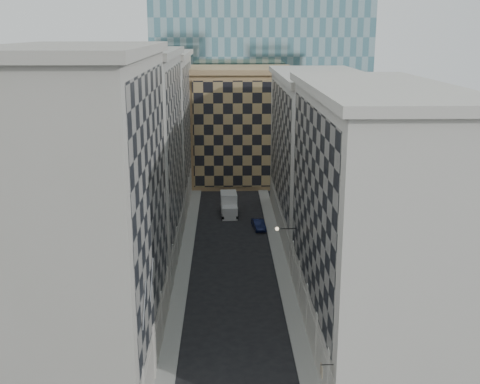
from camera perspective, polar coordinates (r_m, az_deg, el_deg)
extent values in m
cube|color=gray|center=(65.57, -5.33, -6.95)|extent=(1.50, 100.00, 0.15)
cube|color=gray|center=(65.70, 3.91, -6.87)|extent=(1.50, 100.00, 0.15)
cube|color=#A5A094|center=(44.82, -14.60, -2.46)|extent=(10.00, 22.00, 23.00)
cube|color=gray|center=(43.54, -8.47, -0.58)|extent=(0.25, 19.36, 18.00)
cube|color=#A5A094|center=(47.89, -8.02, -13.83)|extent=(0.45, 21.12, 3.20)
cube|color=#A5A094|center=(42.85, -15.68, 12.82)|extent=(10.80, 22.80, 0.70)
cylinder|color=#A5A094|center=(45.24, -8.64, -14.84)|extent=(0.90, 0.90, 4.40)
cylinder|color=#A5A094|center=(50.04, -7.87, -11.70)|extent=(0.90, 0.90, 4.40)
cylinder|color=#A5A094|center=(54.98, -7.26, -9.11)|extent=(0.90, 0.90, 4.40)
cube|color=gray|center=(65.85, -10.40, 2.92)|extent=(10.00, 22.00, 22.00)
cube|color=gray|center=(64.98, -6.20, 4.27)|extent=(0.25, 19.36, 17.00)
cube|color=gray|center=(67.88, -6.00, -4.80)|extent=(0.45, 21.12, 3.20)
cube|color=gray|center=(64.45, -10.89, 12.82)|extent=(10.80, 22.80, 0.70)
cylinder|color=gray|center=(60.01, -6.75, -6.96)|extent=(0.90, 0.90, 4.40)
cylinder|color=gray|center=(65.12, -6.33, -5.13)|extent=(0.90, 0.90, 4.40)
cylinder|color=gray|center=(70.28, -5.97, -3.58)|extent=(0.90, 0.90, 4.40)
cylinder|color=gray|center=(75.50, -5.66, -2.24)|extent=(0.90, 0.90, 4.40)
cube|color=#A5A094|center=(87.37, -8.24, 5.67)|extent=(10.00, 22.00, 21.00)
cube|color=gray|center=(86.70, -5.05, 6.70)|extent=(0.25, 19.36, 16.00)
cube|color=#A5A094|center=(88.83, -4.95, 0.05)|extent=(0.45, 21.12, 3.20)
cube|color=#A5A094|center=(86.27, -8.51, 12.79)|extent=(10.80, 22.80, 0.70)
cylinder|color=#A5A094|center=(80.75, -5.39, -1.07)|extent=(0.90, 0.90, 4.40)
cylinder|color=#A5A094|center=(86.03, -5.16, -0.04)|extent=(0.90, 0.90, 4.40)
cylinder|color=#A5A094|center=(91.34, -4.95, 0.86)|extent=(0.90, 0.90, 4.40)
cylinder|color=#A5A094|center=(96.67, -4.76, 1.67)|extent=(0.90, 0.90, 4.40)
cube|color=beige|center=(49.35, 12.41, -2.52)|extent=(10.00, 26.00, 20.00)
cube|color=gray|center=(47.98, 6.85, -0.91)|extent=(0.25, 22.88, 15.00)
cube|color=beige|center=(51.60, 6.59, -11.53)|extent=(0.45, 24.96, 3.20)
cube|color=beige|center=(47.31, 13.13, 9.51)|extent=(10.80, 26.80, 0.70)
cylinder|color=beige|center=(42.39, 8.84, -17.09)|extent=(0.90, 0.90, 4.40)
cylinder|color=beige|center=(46.80, 7.69, -13.71)|extent=(0.90, 0.90, 4.40)
cylinder|color=beige|center=(51.35, 6.78, -10.92)|extent=(0.90, 0.90, 4.40)
cylinder|color=beige|center=(56.02, 6.02, -8.59)|extent=(0.90, 0.90, 4.40)
cylinder|color=beige|center=(60.78, 5.39, -6.62)|extent=(0.90, 0.90, 4.40)
cube|color=beige|center=(75.11, 7.57, 3.37)|extent=(10.00, 28.00, 19.00)
cube|color=gray|center=(74.21, 3.88, 4.51)|extent=(0.25, 24.64, 14.00)
cube|color=beige|center=(76.51, 3.81, -2.43)|extent=(0.45, 26.88, 3.20)
cube|color=beige|center=(73.75, 7.84, 10.88)|extent=(10.80, 28.80, 0.70)
cube|color=tan|center=(99.88, 0.11, 6.14)|extent=(16.00, 14.00, 18.00)
cube|color=tan|center=(92.88, 0.24, 5.45)|extent=(15.20, 0.25, 16.50)
cube|color=tan|center=(98.84, 0.12, 11.53)|extent=(16.80, 14.80, 0.80)
cube|color=#2D2923|center=(113.11, -1.12, 9.75)|extent=(6.00, 6.00, 28.00)
cube|color=#2D2923|center=(112.67, -1.16, 17.21)|extent=(7.00, 7.00, 1.40)
cylinder|color=gray|center=(38.76, -9.07, -10.56)|extent=(0.10, 2.33, 2.33)
cylinder|color=gray|center=(42.37, -8.38, -8.21)|extent=(0.10, 2.33, 2.33)
cylinder|color=black|center=(57.95, 4.42, -3.49)|extent=(1.80, 0.08, 0.08)
sphere|color=#FFE5B2|center=(57.87, 3.53, -3.50)|extent=(0.36, 0.36, 0.36)
cube|color=silver|center=(81.01, -0.99, -1.94)|extent=(2.18, 2.36, 1.71)
cube|color=silver|center=(83.19, -1.07, -1.04)|extent=(2.32, 3.50, 2.94)
cylinder|color=black|center=(80.37, -1.63, -2.41)|extent=(0.32, 0.86, 0.85)
cylinder|color=black|center=(80.46, -0.28, -2.38)|extent=(0.32, 0.86, 0.85)
cylinder|color=black|center=(84.54, -1.75, -1.51)|extent=(0.32, 0.86, 0.85)
cylinder|color=black|center=(84.63, -0.47, -1.49)|extent=(0.32, 0.86, 0.85)
imported|color=#0E1435|center=(76.82, 1.78, -3.09)|extent=(1.83, 3.98, 1.26)
cylinder|color=black|center=(39.87, 8.27, -15.90)|extent=(0.85, 0.07, 0.06)
cube|color=tan|center=(40.04, 7.74, -16.45)|extent=(0.07, 0.74, 0.74)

